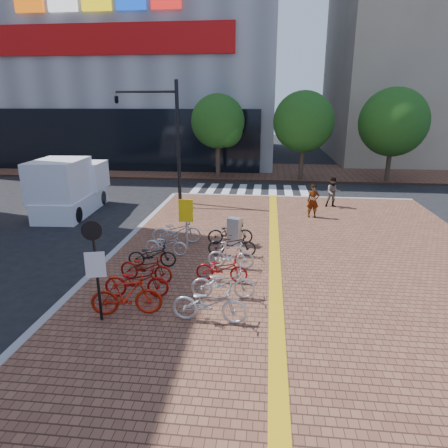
# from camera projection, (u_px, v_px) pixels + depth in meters

# --- Properties ---
(ground) EXTENTS (120.00, 120.00, 0.00)m
(ground) POSITION_uv_depth(u_px,v_px,m) (212.00, 284.00, 12.68)
(ground) COLOR black
(ground) RESTS_ON ground
(sidewalk) EXTENTS (14.00, 34.00, 0.15)m
(sidewalk) POSITION_uv_depth(u_px,v_px,m) (331.00, 402.00, 7.59)
(sidewalk) COLOR brown
(sidewalk) RESTS_ON ground
(tactile_strip) EXTENTS (0.40, 34.00, 0.01)m
(tactile_strip) POSITION_uv_depth(u_px,v_px,m) (278.00, 394.00, 7.67)
(tactile_strip) COLOR gold
(tactile_strip) RESTS_ON sidewalk
(kerb_north) EXTENTS (14.00, 0.25, 0.15)m
(kerb_north) POSITION_uv_depth(u_px,v_px,m) (290.00, 197.00, 23.73)
(kerb_north) COLOR gray
(kerb_north) RESTS_ON ground
(far_sidewalk) EXTENTS (70.00, 8.00, 0.15)m
(far_sidewalk) POSITION_uv_depth(u_px,v_px,m) (248.00, 171.00, 32.60)
(far_sidewalk) COLOR brown
(far_sidewalk) RESTS_ON ground
(department_store) EXTENTS (36.00, 24.27, 28.00)m
(department_store) POSITION_uv_depth(u_px,v_px,m) (99.00, 15.00, 40.61)
(department_store) COLOR gray
(department_store) RESTS_ON ground
(building_beige) EXTENTS (20.00, 18.00, 18.00)m
(building_beige) POSITION_uv_depth(u_px,v_px,m) (442.00, 64.00, 38.52)
(building_beige) COLOR gray
(building_beige) RESTS_ON ground
(crosswalk) EXTENTS (7.50, 4.00, 0.01)m
(crosswalk) POSITION_uv_depth(u_px,v_px,m) (249.00, 190.00, 25.92)
(crosswalk) COLOR silver
(crosswalk) RESTS_ON ground
(street_trees) EXTENTS (16.20, 4.60, 6.35)m
(street_trees) POSITION_uv_depth(u_px,v_px,m) (319.00, 123.00, 27.52)
(street_trees) COLOR #38281E
(street_trees) RESTS_ON far_sidewalk
(bike_0) EXTENTS (1.91, 0.86, 1.11)m
(bike_0) POSITION_uv_depth(u_px,v_px,m) (126.00, 295.00, 10.39)
(bike_0) COLOR red
(bike_0) RESTS_ON sidewalk
(bike_1) EXTENTS (1.89, 0.80, 0.97)m
(bike_1) POSITION_uv_depth(u_px,v_px,m) (137.00, 281.00, 11.38)
(bike_1) COLOR #AD0E0C
(bike_1) RESTS_ON sidewalk
(bike_2) EXTENTS (1.83, 0.90, 0.92)m
(bike_2) POSITION_uv_depth(u_px,v_px,m) (146.00, 267.00, 12.38)
(bike_2) COLOR #9D150B
(bike_2) RESTS_ON sidewalk
(bike_3) EXTENTS (1.67, 0.72, 0.85)m
(bike_3) POSITION_uv_depth(u_px,v_px,m) (152.00, 255.00, 13.49)
(bike_3) COLOR black
(bike_3) RESTS_ON sidewalk
(bike_4) EXTENTS (1.63, 0.69, 0.84)m
(bike_4) POSITION_uv_depth(u_px,v_px,m) (166.00, 244.00, 14.55)
(bike_4) COLOR silver
(bike_4) RESTS_ON sidewalk
(bike_5) EXTENTS (2.01, 1.00, 1.01)m
(bike_5) POSITION_uv_depth(u_px,v_px,m) (177.00, 231.00, 15.73)
(bike_5) COLOR #B8B7BD
(bike_5) RESTS_ON sidewalk
(bike_6) EXTENTS (1.96, 0.76, 1.02)m
(bike_6) POSITION_uv_depth(u_px,v_px,m) (209.00, 303.00, 10.08)
(bike_6) COLOR silver
(bike_6) RESTS_ON sidewalk
(bike_7) EXTENTS (1.89, 0.81, 0.96)m
(bike_7) POSITION_uv_depth(u_px,v_px,m) (223.00, 282.00, 11.30)
(bike_7) COLOR silver
(bike_7) RESTS_ON sidewalk
(bike_8) EXTENTS (1.67, 0.69, 0.86)m
(bike_8) POSITION_uv_depth(u_px,v_px,m) (222.00, 269.00, 12.37)
(bike_8) COLOR #A30B10
(bike_8) RESTS_ON sidewalk
(bike_9) EXTENTS (1.59, 0.49, 0.95)m
(bike_9) POSITION_uv_depth(u_px,v_px,m) (231.00, 255.00, 13.31)
(bike_9) COLOR silver
(bike_9) RESTS_ON sidewalk
(bike_10) EXTENTS (1.77, 0.69, 0.91)m
(bike_10) POSITION_uv_depth(u_px,v_px,m) (232.00, 244.00, 14.41)
(bike_10) COLOR black
(bike_10) RESTS_ON sidewalk
(bike_11) EXTENTS (1.83, 0.85, 0.93)m
(bike_11) POSITION_uv_depth(u_px,v_px,m) (230.00, 233.00, 15.65)
(bike_11) COLOR black
(bike_11) RESTS_ON sidewalk
(pedestrian_a) EXTENTS (0.63, 0.45, 1.61)m
(pedestrian_a) POSITION_uv_depth(u_px,v_px,m) (313.00, 201.00, 19.21)
(pedestrian_a) COLOR gray
(pedestrian_a) RESTS_ON sidewalk
(pedestrian_b) EXTENTS (0.79, 0.63, 1.58)m
(pedestrian_b) POSITION_uv_depth(u_px,v_px,m) (333.00, 192.00, 21.11)
(pedestrian_b) COLOR #494B5D
(pedestrian_b) RESTS_ON sidewalk
(utility_box) EXTENTS (0.59, 0.50, 1.08)m
(utility_box) POSITION_uv_depth(u_px,v_px,m) (234.00, 231.00, 15.57)
(utility_box) COLOR #B8B8BD
(utility_box) RESTS_ON sidewalk
(yellow_sign) EXTENTS (0.53, 0.13, 1.97)m
(yellow_sign) POSITION_uv_depth(u_px,v_px,m) (186.00, 215.00, 14.75)
(yellow_sign) COLOR #B7B7BC
(yellow_sign) RESTS_ON sidewalk
(notice_sign) EXTENTS (0.49, 0.18, 2.69)m
(notice_sign) POSITION_uv_depth(u_px,v_px,m) (95.00, 259.00, 9.77)
(notice_sign) COLOR black
(notice_sign) RESTS_ON sidewalk
(traffic_light_pole) EXTENTS (3.48, 1.34, 6.48)m
(traffic_light_pole) POSITION_uv_depth(u_px,v_px,m) (150.00, 120.00, 21.08)
(traffic_light_pole) COLOR black
(traffic_light_pole) RESTS_ON sidewalk
(box_truck) EXTENTS (2.46, 5.07, 2.86)m
(box_truck) POSITION_uv_depth(u_px,v_px,m) (70.00, 188.00, 20.30)
(box_truck) COLOR white
(box_truck) RESTS_ON ground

